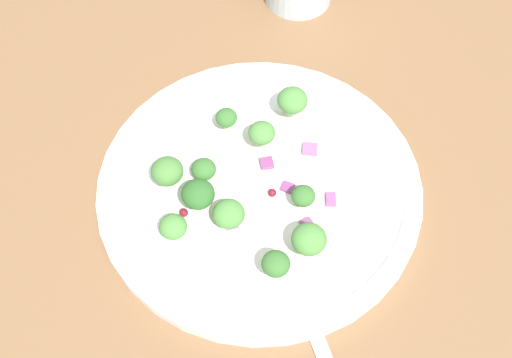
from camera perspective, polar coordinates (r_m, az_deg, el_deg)
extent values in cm
cube|color=brown|center=(61.95, 0.29, -1.54)|extent=(180.00, 180.00, 2.00)
cylinder|color=white|center=(60.39, 0.00, -1.07)|extent=(28.87, 28.87, 1.20)
torus|color=white|center=(59.87, 0.00, -0.77)|extent=(27.56, 27.56, 1.00)
cylinder|color=white|center=(59.79, 0.00, -0.72)|extent=(16.75, 16.75, 0.20)
cylinder|color=#ADD18E|center=(57.83, -4.80, -1.93)|extent=(1.06, 1.06, 1.06)
ellipsoid|color=#2D6028|center=(56.74, -4.89, -1.28)|extent=(2.83, 2.83, 2.12)
cylinder|color=#8EB77A|center=(57.44, -6.89, -4.51)|extent=(0.88, 0.88, 0.88)
ellipsoid|color=#4C843D|center=(56.52, -6.99, -4.01)|extent=(2.35, 2.35, 1.76)
cylinder|color=#9EC684|center=(56.15, 4.39, -5.69)|extent=(1.09, 1.09, 1.09)
ellipsoid|color=#4C843D|center=(54.98, 4.48, -5.07)|extent=(2.91, 2.91, 2.19)
cylinder|color=#9EC684|center=(57.59, -2.27, -3.54)|extent=(1.02, 1.02, 1.02)
ellipsoid|color=#4C843D|center=(56.51, -2.31, -2.94)|extent=(2.73, 2.73, 2.05)
cylinder|color=#8EB77A|center=(63.56, 3.03, 5.92)|extent=(1.06, 1.06, 1.06)
ellipsoid|color=#4C843D|center=(62.56, 3.09, 6.64)|extent=(2.83, 2.83, 2.13)
cylinder|color=#8EB77A|center=(58.38, 3.95, -1.89)|extent=(0.77, 0.77, 0.77)
ellipsoid|color=#386B2D|center=(57.58, 4.01, -1.42)|extent=(2.06, 2.06, 1.54)
cylinder|color=#ADD18E|center=(59.42, -7.35, -0.01)|extent=(1.06, 1.06, 1.06)
ellipsoid|color=#477A38|center=(58.37, -7.48, 0.66)|extent=(2.82, 2.82, 2.11)
cylinder|color=#ADD18E|center=(61.33, 0.48, 3.30)|extent=(0.91, 0.91, 0.91)
ellipsoid|color=#4C843D|center=(60.45, 0.49, 3.90)|extent=(2.42, 2.42, 1.81)
cylinder|color=#8EB77A|center=(60.25, -4.37, 0.31)|extent=(0.83, 0.83, 0.83)
ellipsoid|color=#386B2D|center=(59.42, -4.43, 0.83)|extent=(2.20, 2.20, 1.65)
cylinder|color=#ADD18E|center=(62.75, -2.48, 4.69)|extent=(0.75, 0.75, 0.75)
ellipsoid|color=#386B2D|center=(62.03, -2.51, 5.19)|extent=(2.00, 2.00, 1.50)
cylinder|color=#9EC684|center=(54.85, 1.65, -7.61)|extent=(0.87, 0.87, 0.87)
ellipsoid|color=#386B2D|center=(53.90, 1.68, -7.14)|extent=(2.33, 2.33, 1.75)
sphere|color=#4C0A14|center=(58.75, -4.14, -1.28)|extent=(0.81, 0.81, 0.81)
sphere|color=maroon|center=(59.16, 1.36, -1.17)|extent=(0.75, 0.75, 0.75)
sphere|color=maroon|center=(58.14, -6.10, -2.83)|extent=(0.77, 0.77, 0.77)
cube|color=#843D75|center=(60.78, 0.90, 1.35)|extent=(1.32, 1.30, 0.41)
cube|color=#A35B93|center=(61.87, 4.56, 2.54)|extent=(1.77, 1.71, 0.38)
cube|color=#934C84|center=(59.09, 6.32, -1.71)|extent=(1.26, 1.52, 0.33)
cube|color=#843D75|center=(59.60, 2.67, -0.71)|extent=(1.47, 1.46, 0.34)
cube|color=#934C84|center=(57.70, -2.10, -3.76)|extent=(1.22, 1.10, 0.59)
cube|color=#843D75|center=(57.61, 4.39, -3.93)|extent=(1.22, 1.43, 0.40)
cube|color=silver|center=(56.09, 4.11, -10.56)|extent=(2.52, 3.68, 0.50)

